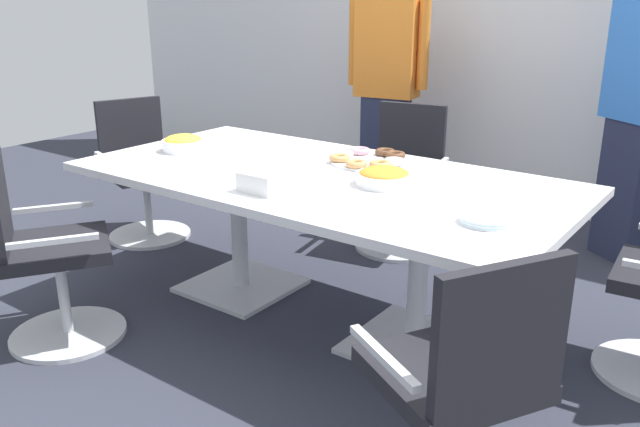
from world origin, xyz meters
TOP-DOWN VIEW (x-y plane):
  - ground_plane at (0.00, 0.00)m, footprint 10.00×10.00m
  - back_wall at (0.00, 2.40)m, footprint 8.00×0.10m
  - conference_table at (0.00, 0.00)m, footprint 2.40×1.20m
  - office_chair_0 at (-0.16, 1.10)m, footprint 0.63×0.63m
  - office_chair_1 at (-1.66, 0.25)m, footprint 0.68×0.68m
  - office_chair_2 at (-0.88, -0.95)m, footprint 0.75×0.75m
  - office_chair_3 at (1.13, -0.82)m, footprint 0.74×0.74m
  - person_standing_0 at (-0.65, 1.70)m, footprint 0.62×0.28m
  - snack_bowl_chips_yellow at (-0.89, -0.05)m, footprint 0.23×0.23m
  - snack_bowl_chips_orange at (0.34, 0.02)m, footprint 0.25×0.25m
  - donut_platter at (0.07, 0.33)m, footprint 0.41×0.41m
  - plate_stack at (0.92, -0.20)m, footprint 0.20×0.20m
  - napkin_pile at (-0.03, -0.36)m, footprint 0.18×0.18m

SIDE VIEW (x-z plane):
  - ground_plane at x=0.00m, z-range -0.01..0.00m
  - office_chair_0 at x=-0.16m, z-range -0.05..0.86m
  - office_chair_1 at x=-1.66m, z-range -0.05..0.86m
  - office_chair_2 at x=-0.88m, z-range -0.05..0.86m
  - office_chair_3 at x=1.13m, z-range -0.05..0.86m
  - conference_table at x=0.00m, z-range 0.25..1.00m
  - plate_stack at x=0.92m, z-range 0.75..0.78m
  - donut_platter at x=0.07m, z-range 0.75..0.79m
  - snack_bowl_chips_orange at x=0.34m, z-range 0.75..0.83m
  - napkin_pile at x=-0.03m, z-range 0.75..0.84m
  - snack_bowl_chips_yellow at x=-0.89m, z-range 0.75..0.84m
  - person_standing_0 at x=-0.65m, z-range 0.04..1.84m
  - back_wall at x=0.00m, z-range 0.00..2.80m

